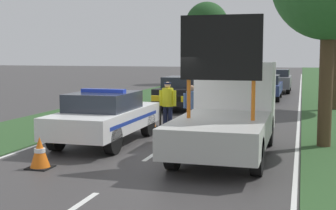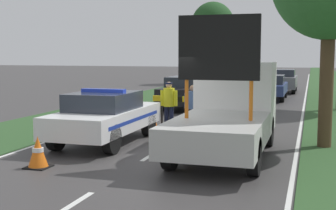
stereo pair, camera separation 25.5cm
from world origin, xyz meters
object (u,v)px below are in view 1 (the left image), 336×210
(police_officer, at_px, (168,102))
(queued_car_suv_grey, at_px, (276,80))
(police_car, at_px, (105,116))
(traffic_cone_centre_front, at_px, (180,131))
(road_barrier, at_px, (196,102))
(work_truck, at_px, (230,110))
(traffic_cone_lane_edge, at_px, (266,125))
(roadside_tree_mid_left, at_px, (207,25))
(pedestrian_civilian, at_px, (191,105))
(queued_car_hatch_blue, at_px, (266,86))
(traffic_cone_near_police, at_px, (40,153))
(queued_car_sedan_black, at_px, (184,92))
(queued_car_wagon_maroon, at_px, (233,75))
(traffic_cone_near_truck, at_px, (225,115))
(traffic_cone_behind_barrier, at_px, (151,118))

(police_officer, distance_m, queued_car_suv_grey, 17.45)
(police_car, height_order, traffic_cone_centre_front, police_car)
(road_barrier, bearing_deg, work_truck, -62.80)
(traffic_cone_lane_edge, bearing_deg, road_barrier, 167.71)
(road_barrier, xyz_separation_m, roadside_tree_mid_left, (-4.51, 24.21, 4.13))
(roadside_tree_mid_left, bearing_deg, pedestrian_civilian, -79.74)
(police_car, relative_size, traffic_cone_centre_front, 7.28)
(traffic_cone_centre_front, distance_m, queued_car_hatch_blue, 13.80)
(traffic_cone_near_police, distance_m, queued_car_sedan_black, 12.10)
(queued_car_suv_grey, height_order, queued_car_wagon_maroon, queued_car_suv_grey)
(traffic_cone_near_truck, height_order, queued_car_sedan_black, queued_car_sedan_black)
(police_officer, relative_size, traffic_cone_lane_edge, 2.87)
(traffic_cone_lane_edge, bearing_deg, roadside_tree_mid_left, 105.66)
(traffic_cone_behind_barrier, distance_m, queued_car_wagon_maroon, 23.38)
(traffic_cone_behind_barrier, bearing_deg, queued_car_suv_grey, 78.49)
(work_truck, bearing_deg, traffic_cone_behind_barrier, -48.86)
(police_car, relative_size, queued_car_suv_grey, 1.10)
(police_car, height_order, traffic_cone_behind_barrier, police_car)
(police_officer, bearing_deg, queued_car_wagon_maroon, -111.13)
(traffic_cone_near_police, xyz_separation_m, roadside_tree_mid_left, (-2.39, 30.91, 4.69))
(work_truck, relative_size, road_barrier, 1.62)
(traffic_cone_centre_front, bearing_deg, road_barrier, 92.04)
(pedestrian_civilian, bearing_deg, work_truck, -76.74)
(police_car, bearing_deg, queued_car_hatch_blue, 71.42)
(traffic_cone_near_truck, xyz_separation_m, queued_car_hatch_blue, (0.74, 9.88, 0.40))
(traffic_cone_near_police, height_order, queued_car_hatch_blue, queued_car_hatch_blue)
(police_officer, distance_m, queued_car_hatch_blue, 12.13)
(work_truck, relative_size, traffic_cone_near_truck, 7.88)
(queued_car_wagon_maroon, bearing_deg, traffic_cone_near_truck, 97.35)
(traffic_cone_near_police, relative_size, traffic_cone_centre_front, 1.13)
(traffic_cone_near_truck, distance_m, traffic_cone_behind_barrier, 2.82)
(queued_car_hatch_blue, relative_size, queued_car_wagon_maroon, 1.10)
(pedestrian_civilian, distance_m, queued_car_sedan_black, 6.59)
(queued_car_suv_grey, bearing_deg, roadside_tree_mid_left, -50.93)
(road_barrier, relative_size, traffic_cone_lane_edge, 5.76)
(police_officer, relative_size, queued_car_wagon_maroon, 0.41)
(police_car, xyz_separation_m, pedestrian_civilian, (1.95, 2.55, 0.13))
(traffic_cone_centre_front, xyz_separation_m, queued_car_suv_grey, (1.75, 19.07, 0.48))
(traffic_cone_near_police, bearing_deg, traffic_cone_centre_front, 61.17)
(police_car, relative_size, traffic_cone_behind_barrier, 7.45)
(pedestrian_civilian, bearing_deg, traffic_cone_behind_barrier, 142.64)
(police_car, height_order, traffic_cone_near_police, police_car)
(queued_car_hatch_blue, xyz_separation_m, roadside_tree_mid_left, (-6.06, 13.18, 4.31))
(traffic_cone_lane_edge, distance_m, queued_car_suv_grey, 16.93)
(traffic_cone_lane_edge, bearing_deg, queued_car_suv_grey, 91.98)
(work_truck, bearing_deg, traffic_cone_near_police, 34.41)
(road_barrier, xyz_separation_m, traffic_cone_near_truck, (0.81, 1.15, -0.58))
(traffic_cone_near_police, bearing_deg, traffic_cone_lane_edge, 53.64)
(road_barrier, relative_size, roadside_tree_mid_left, 0.47)
(police_car, bearing_deg, traffic_cone_near_truck, 54.46)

